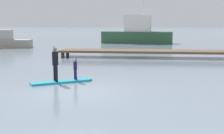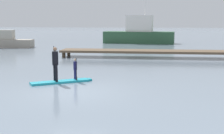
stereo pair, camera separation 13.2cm
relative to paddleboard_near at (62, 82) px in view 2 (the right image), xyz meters
name	(u,v)px [view 2 (the right image)]	position (x,y,z in m)	size (l,w,h in m)	color
ground_plane	(75,92)	(1.11, -1.83, -0.05)	(240.00, 240.00, 0.00)	gray
paddleboard_near	(62,82)	(0.00, 0.00, 0.00)	(2.81, 1.99, 0.10)	#1E9EB2
paddler_adult	(55,62)	(-0.25, -0.15, 1.00)	(0.40, 0.46, 1.68)	black
paddler_child_solo	(75,68)	(0.61, 0.36, 0.63)	(0.26, 0.33, 1.11)	#19194C
fishing_boat_white_large	(139,33)	(2.64, 27.55, 1.25)	(9.42, 3.46, 10.05)	#2D5638
motor_boat_small_navy	(4,41)	(-12.07, 18.91, 0.66)	(6.37, 2.35, 4.89)	#9E9384
floating_dock	(147,51)	(3.92, 11.10, 0.45)	(14.00, 2.15, 0.60)	brown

